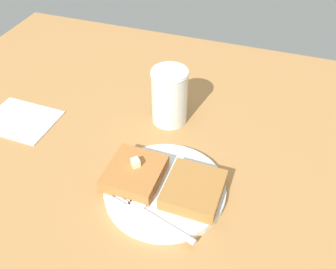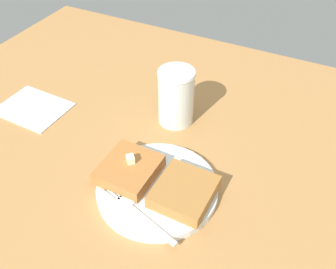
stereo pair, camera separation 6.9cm
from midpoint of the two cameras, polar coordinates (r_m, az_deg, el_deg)
name	(u,v)px [view 2 (the right image)]	position (r cm, az deg, el deg)	size (l,w,h in cm)	color
table_surface	(124,192)	(67.00, -3.78, -8.96)	(115.28, 115.28, 2.21)	#AF7B44
plate	(157,188)	(65.06, 1.43, -8.26)	(21.01, 21.01, 1.43)	white
toast_slice_left	(132,170)	(65.27, -2.57, -5.63)	(9.22, 10.00, 2.45)	#B06C34
toast_slice_middle	(184,192)	(62.43, 5.69, -8.82)	(9.22, 10.00, 2.45)	#A76F35
butter_pat_primary	(130,159)	(64.45, -2.78, -3.89)	(1.45, 1.30, 1.45)	#EFECC3
fork	(134,211)	(61.14, -1.90, -11.69)	(15.73, 5.99, 0.36)	silver
syrup_jar	(177,99)	(76.02, 4.01, 5.34)	(7.54, 7.54, 11.95)	#48190E
napkin	(33,108)	(86.22, -17.70, 3.76)	(14.58, 11.35, 0.30)	white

